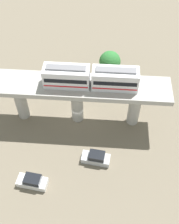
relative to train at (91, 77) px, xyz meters
name	(u,v)px	position (x,y,z in m)	size (l,w,h in m)	color
ground_plane	(78,118)	(0.00, -2.15, -9.46)	(120.00, 120.00, 0.00)	#706654
viaduct	(77,94)	(0.00, -2.15, -3.51)	(5.20, 28.00, 7.93)	#A8A59E
train	(91,77)	(0.00, 0.00, 0.00)	(2.64, 13.55, 3.24)	silver
parked_car_white	(32,181)	(12.31, -7.29, -8.72)	(2.32, 4.39, 1.76)	white
parked_car_silver	(96,158)	(7.92, 1.36, -8.72)	(2.30, 4.39, 1.76)	#B2B5BA
tree_near_viaduct	(110,62)	(-10.64, 2.79, -5.84)	(3.92, 3.92, 5.60)	brown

